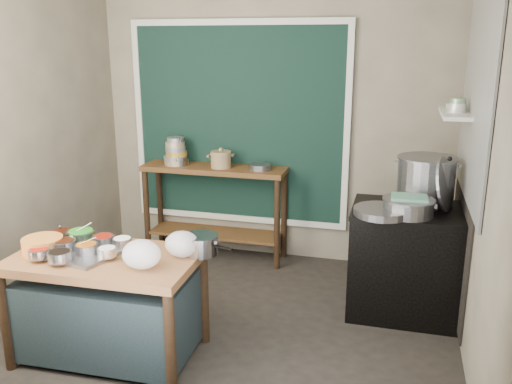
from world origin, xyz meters
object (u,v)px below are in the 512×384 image
(prep_table, at_px, (109,306))
(utensil_cup, at_px, (181,161))
(ceramic_crock, at_px, (221,160))
(stove_block, at_px, (408,263))
(condiment_tray, at_px, (77,251))
(stock_pot, at_px, (426,180))
(back_counter, at_px, (215,212))
(steamer, at_px, (409,207))
(saucepan, at_px, (200,244))
(yellow_basin, at_px, (43,245))

(prep_table, xyz_separation_m, utensil_cup, (-0.24, 1.91, 0.62))
(prep_table, relative_size, ceramic_crock, 5.84)
(utensil_cup, xyz_separation_m, ceramic_crock, (0.42, 0.01, 0.03))
(stove_block, relative_size, ceramic_crock, 4.21)
(condiment_tray, height_order, stock_pot, stock_pot)
(back_counter, height_order, steamer, steamer)
(saucepan, distance_m, utensil_cup, 1.91)
(stove_block, height_order, yellow_basin, yellow_basin)
(ceramic_crock, bearing_deg, steamer, -25.93)
(prep_table, xyz_separation_m, steamer, (1.97, 1.04, 0.57))
(saucepan, distance_m, ceramic_crock, 1.77)
(back_counter, relative_size, steamer, 3.63)
(saucepan, relative_size, steamer, 0.62)
(back_counter, distance_m, utensil_cup, 0.62)
(back_counter, bearing_deg, utensil_cup, -173.46)
(back_counter, xyz_separation_m, steamer, (1.87, -0.90, 0.47))
(yellow_basin, xyz_separation_m, saucepan, (1.06, 0.26, 0.02))
(yellow_basin, distance_m, stock_pot, 2.95)
(prep_table, distance_m, back_counter, 1.95)
(prep_table, relative_size, condiment_tray, 2.20)
(steamer, bearing_deg, ceramic_crock, 154.07)
(yellow_basin, bearing_deg, stove_block, 27.38)
(prep_table, bearing_deg, ceramic_crock, 82.94)
(back_counter, relative_size, stock_pot, 2.99)
(condiment_tray, relative_size, stock_pot, 1.17)
(saucepan, bearing_deg, stove_block, 51.10)
(yellow_basin, height_order, stock_pot, stock_pot)
(utensil_cup, relative_size, steamer, 0.37)
(prep_table, height_order, condiment_tray, condiment_tray)
(back_counter, xyz_separation_m, ceramic_crock, (0.08, -0.03, 0.55))
(stock_pot, bearing_deg, yellow_basin, -149.86)
(yellow_basin, height_order, ceramic_crock, ceramic_crock)
(stove_block, xyz_separation_m, condiment_tray, (-2.21, -1.21, 0.34))
(condiment_tray, height_order, saucepan, saucepan)
(stove_block, relative_size, yellow_basin, 3.29)
(yellow_basin, distance_m, saucepan, 1.09)
(yellow_basin, relative_size, ceramic_crock, 1.28)
(prep_table, distance_m, stove_block, 2.34)
(prep_table, xyz_separation_m, saucepan, (0.61, 0.20, 0.44))
(condiment_tray, distance_m, steamer, 2.42)
(back_counter, xyz_separation_m, saucepan, (0.51, -1.74, 0.34))
(prep_table, bearing_deg, stove_block, 29.65)
(prep_table, distance_m, ceramic_crock, 2.03)
(ceramic_crock, distance_m, steamer, 1.99)
(yellow_basin, distance_m, steamer, 2.65)
(back_counter, distance_m, saucepan, 1.85)
(condiment_tray, xyz_separation_m, steamer, (2.18, 1.04, 0.18))
(yellow_basin, bearing_deg, condiment_tray, 12.30)
(condiment_tray, bearing_deg, stove_block, 28.78)
(stock_pot, relative_size, steamer, 1.22)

